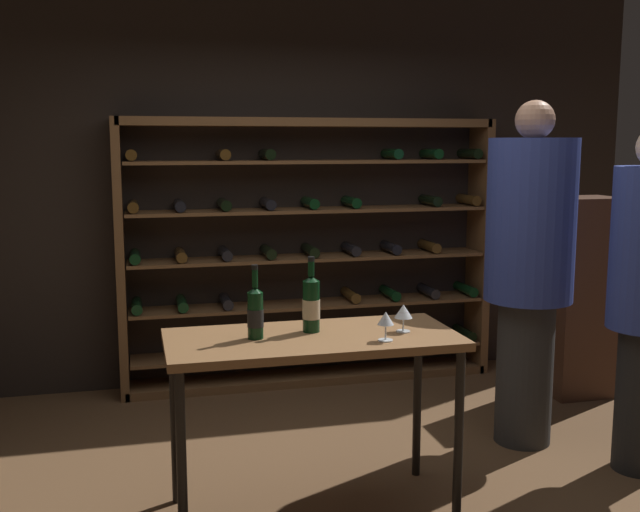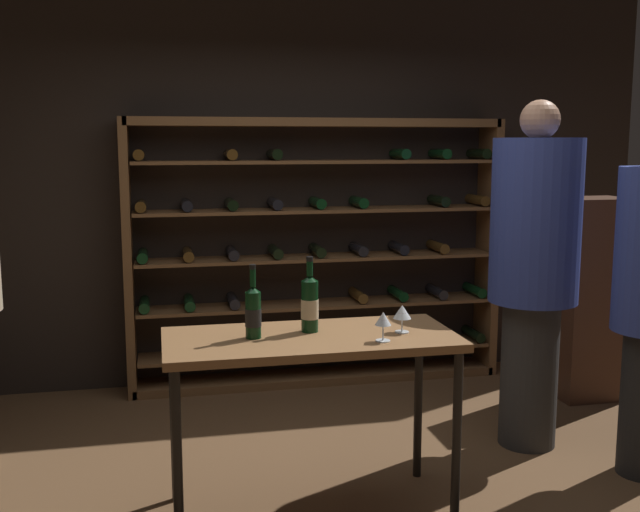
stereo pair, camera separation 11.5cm
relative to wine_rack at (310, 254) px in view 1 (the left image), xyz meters
name	(u,v)px [view 1 (the left image)]	position (x,y,z in m)	size (l,w,h in m)	color
ground_plane	(348,495)	(-0.24, -1.85, -0.97)	(10.12, 10.12, 0.00)	brown
back_wall	(272,181)	(-0.24, 0.21, 0.52)	(5.76, 0.10, 2.99)	black
wine_rack	(310,254)	(0.00, 0.00, 0.00)	(2.77, 0.32, 1.96)	brown
tasting_table	(313,354)	(-0.46, -1.97, -0.18)	(1.38, 0.62, 0.88)	brown
person_guest_khaki	(529,259)	(0.97, -1.43, 0.14)	(0.51, 0.51, 2.02)	#2F2F2F
display_cabinet	(580,297)	(1.78, -0.74, -0.27)	(0.44, 0.36, 1.41)	#4C2D1E
wine_bottle_black_capsule	(311,304)	(-0.45, -1.90, 0.05)	(0.08, 0.08, 0.36)	black
wine_bottle_amber_reserve	(255,312)	(-0.73, -1.96, 0.03)	(0.08, 0.08, 0.35)	black
wine_glass_stemmed_left	(403,312)	(-0.02, -2.01, 0.01)	(0.09, 0.09, 0.13)	silver
wine_glass_stemmed_right	(386,320)	(-0.15, -2.14, 0.01)	(0.08, 0.08, 0.14)	silver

